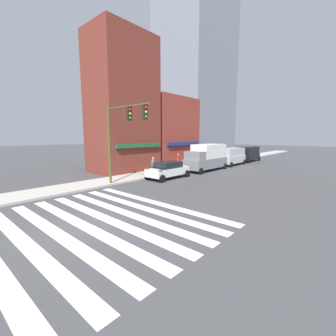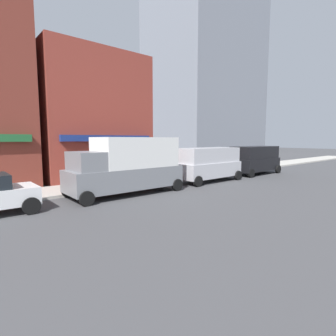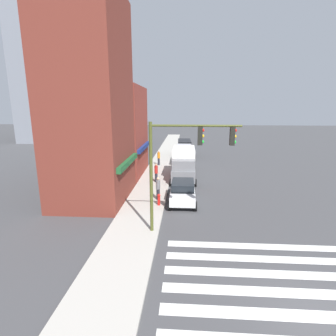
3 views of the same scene
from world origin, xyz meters
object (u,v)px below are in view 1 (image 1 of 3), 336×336
at_px(pedestrian_grey_coat, 153,166).
at_px(sedan_white, 168,170).
at_px(pedestrian_red_jacket, 178,161).
at_px(box_truck_grey, 206,157).
at_px(van_silver, 231,156).
at_px(traffic_signal, 122,128).
at_px(pedestrian_orange_vest, 208,157).
at_px(van_black, 248,153).
at_px(fire_hydrant, 146,172).

bearing_deg(pedestrian_grey_coat, sedan_white, 179.06).
distance_m(pedestrian_red_jacket, pedestrian_grey_coat, 4.88).
distance_m(box_truck_grey, van_silver, 6.53).
height_order(box_truck_grey, pedestrian_red_jacket, box_truck_grey).
bearing_deg(pedestrian_red_jacket, traffic_signal, 1.58).
distance_m(pedestrian_orange_vest, pedestrian_grey_coat, 12.32).
bearing_deg(van_black, van_silver, 178.54).
bearing_deg(pedestrian_orange_vest, box_truck_grey, -130.37).
xyz_separation_m(sedan_white, pedestrian_orange_vest, (12.15, 3.07, 0.23)).
distance_m(sedan_white, van_silver, 13.27).
relative_size(pedestrian_orange_vest, fire_hydrant, 2.10).
xyz_separation_m(van_black, fire_hydrant, (-20.44, 1.70, -0.67)).
bearing_deg(box_truck_grey, sedan_white, -179.67).
bearing_deg(sedan_white, van_black, 0.26).
bearing_deg(sedan_white, pedestrian_red_jacket, 28.69).
relative_size(pedestrian_orange_vest, pedestrian_grey_coat, 1.00).
xyz_separation_m(traffic_signal, pedestrian_red_jacket, (9.97, 2.59, -3.49)).
xyz_separation_m(van_silver, pedestrian_red_jacket, (-8.55, 2.56, -0.21)).
relative_size(traffic_signal, van_black, 1.25).
bearing_deg(van_silver, pedestrian_orange_vest, 109.65).
bearing_deg(traffic_signal, fire_hydrant, 23.48).
bearing_deg(sedan_white, van_silver, 0.26).
height_order(box_truck_grey, pedestrian_grey_coat, box_truck_grey).
bearing_deg(fire_hydrant, pedestrian_orange_vest, 5.82).
relative_size(pedestrian_grey_coat, fire_hydrant, 2.10).
bearing_deg(van_black, fire_hydrant, 173.78).
distance_m(van_silver, van_black, 5.91).
bearing_deg(van_silver, pedestrian_grey_coat, 171.75).
height_order(traffic_signal, box_truck_grey, traffic_signal).
height_order(traffic_signal, fire_hydrant, traffic_signal).
bearing_deg(van_black, pedestrian_grey_coat, 173.00).
bearing_deg(box_truck_grey, fire_hydrant, 168.33).
xyz_separation_m(traffic_signal, van_black, (24.43, 0.03, -3.28)).
bearing_deg(sedan_white, traffic_signal, -179.38).
relative_size(box_truck_grey, pedestrian_orange_vest, 3.51).
bearing_deg(box_truck_grey, pedestrian_red_jacket, 128.72).
bearing_deg(pedestrian_red_jacket, van_black, 157.00).
distance_m(van_silver, fire_hydrant, 14.64).
bearing_deg(traffic_signal, sedan_white, 0.36).
xyz_separation_m(van_silver, van_black, (5.91, 0.00, 0.00)).
distance_m(van_black, pedestrian_orange_vest, 7.67).
relative_size(traffic_signal, van_silver, 1.26).
height_order(traffic_signal, pedestrian_orange_vest, traffic_signal).
bearing_deg(box_truck_grey, van_silver, 0.33).
bearing_deg(fire_hydrant, sedan_white, -53.54).
relative_size(traffic_signal, pedestrian_grey_coat, 3.56).
xyz_separation_m(box_truck_grey, pedestrian_orange_vest, (5.41, 3.07, -0.51)).
xyz_separation_m(box_truck_grey, van_black, (12.44, -0.00, -0.30)).
distance_m(box_truck_grey, fire_hydrant, 8.24).
height_order(pedestrian_red_jacket, fire_hydrant, pedestrian_red_jacket).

